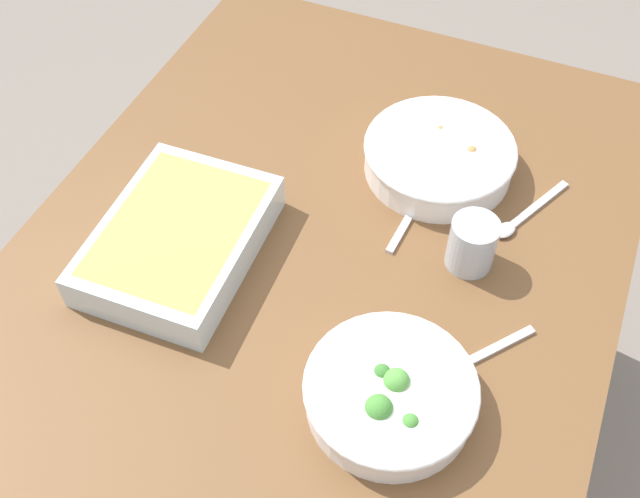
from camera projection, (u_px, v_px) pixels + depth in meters
The scene contains 9 objects.
ground_plane at pixel (320, 450), 1.74m from camera, with size 6.00×6.00×0.00m, color slate.
dining_table at pixel (320, 283), 1.23m from camera, with size 1.20×0.90×0.74m.
stew_bowl at pixel (439, 156), 1.25m from camera, with size 0.25×0.25×0.06m.
broccoli_bowl at pixel (390, 393), 0.98m from camera, with size 0.23×0.23×0.07m.
baking_dish at pixel (179, 238), 1.13m from camera, with size 0.31×0.23×0.06m.
drink_cup at pixel (472, 246), 1.12m from camera, with size 0.07×0.07×0.08m.
spoon_by_stew at pixel (417, 203), 1.22m from camera, with size 0.18×0.03×0.01m.
spoon_by_broccoli at pixel (467, 362), 1.03m from camera, with size 0.15×0.12×0.01m.
spoon_spare at pixel (522, 217), 1.20m from camera, with size 0.17×0.09×0.01m.
Camera 1 is at (0.67, 0.28, 1.65)m, focal length 42.47 mm.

